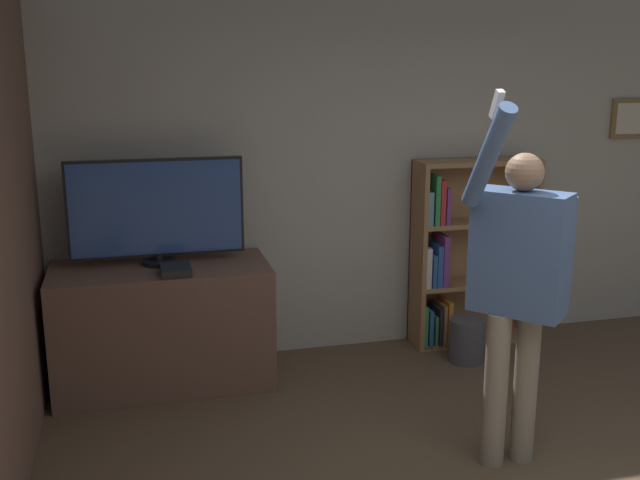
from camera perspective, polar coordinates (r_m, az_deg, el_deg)
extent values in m
cube|color=#B2AD9E|center=(5.70, 4.73, 5.16)|extent=(6.92, 0.06, 2.70)
cube|color=olive|center=(6.60, 22.53, 8.56)|extent=(0.33, 0.02, 0.32)
cube|color=beige|center=(6.59, 22.60, 8.54)|extent=(0.26, 0.01, 0.25)
cube|color=brown|center=(5.24, -11.88, -6.39)|extent=(1.44, 0.69, 0.84)
cylinder|color=black|center=(5.16, -12.14, -1.66)|extent=(0.22, 0.22, 0.03)
cylinder|color=black|center=(5.15, -12.17, -1.23)|extent=(0.06, 0.06, 0.05)
cube|color=black|center=(5.08, -12.35, 2.42)|extent=(1.15, 0.04, 0.66)
cube|color=#2D4C8C|center=(5.06, -12.34, 2.37)|extent=(1.12, 0.01, 0.62)
cube|color=black|center=(4.91, -10.93, -2.25)|extent=(0.19, 0.24, 0.05)
cube|color=#997047|center=(5.73, 7.49, -1.25)|extent=(0.04, 0.28, 1.45)
cube|color=#997047|center=(6.13, 15.56, -0.66)|extent=(0.04, 0.28, 1.45)
cube|color=#997047|center=(6.04, 11.11, -0.64)|extent=(0.96, 0.01, 1.45)
cube|color=#997047|center=(6.13, 11.34, -7.34)|extent=(0.89, 0.28, 0.04)
cube|color=#997047|center=(5.98, 11.55, -3.18)|extent=(0.89, 0.28, 0.04)
cube|color=#997047|center=(5.86, 11.77, 1.33)|extent=(0.89, 0.28, 0.04)
cube|color=#997047|center=(5.78, 12.00, 5.83)|extent=(0.89, 0.28, 0.04)
cube|color=#338447|center=(5.90, 7.66, -6.33)|extent=(0.03, 0.25, 0.33)
cube|color=#2D569E|center=(5.91, 8.07, -6.47)|extent=(0.03, 0.24, 0.30)
cube|color=#338447|center=(5.94, 8.43, -6.62)|extent=(0.02, 0.26, 0.25)
cube|color=#232328|center=(5.95, 8.75, -6.33)|extent=(0.02, 0.26, 0.31)
cube|color=#99663D|center=(5.95, 9.10, -6.20)|extent=(0.03, 0.24, 0.33)
cube|color=orange|center=(5.96, 9.48, -6.08)|extent=(0.03, 0.24, 0.35)
cube|color=beige|center=(5.74, 7.92, -1.95)|extent=(0.04, 0.23, 0.31)
cube|color=#2D569E|center=(5.76, 8.41, -2.21)|extent=(0.03, 0.20, 0.26)
cube|color=#2D569E|center=(5.76, 8.80, -1.86)|extent=(0.04, 0.20, 0.32)
cube|color=#7A3889|center=(5.79, 9.17, -1.43)|extent=(0.04, 0.24, 0.39)
cube|color=#5B8E99|center=(5.65, 8.00, 2.53)|extent=(0.04, 0.26, 0.25)
cube|color=#338447|center=(5.64, 8.59, 3.10)|extent=(0.04, 0.21, 0.37)
cube|color=red|center=(5.68, 8.91, 2.98)|extent=(0.04, 0.26, 0.34)
cube|color=#7A3889|center=(5.71, 9.28, 2.70)|extent=(0.03, 0.27, 0.27)
cylinder|color=gray|center=(4.25, 13.23, -11.06)|extent=(0.13, 0.13, 0.87)
cylinder|color=gray|center=(4.34, 15.38, -10.71)|extent=(0.13, 0.13, 0.87)
cube|color=#4C6B9E|center=(4.04, 14.95, -0.97)|extent=(0.49, 0.51, 0.66)
sphere|color=#9E7556|center=(3.96, 15.33, 5.01)|extent=(0.20, 0.20, 0.20)
cylinder|color=#4C6B9E|center=(4.18, 18.18, -0.90)|extent=(0.09, 0.09, 0.60)
cylinder|color=#4C6B9E|center=(3.71, 12.70, 6.21)|extent=(0.09, 0.42, 0.55)
cube|color=white|center=(3.64, 13.34, 10.04)|extent=(0.04, 0.09, 0.14)
cylinder|color=#4C4C51|center=(5.68, 11.11, -7.50)|extent=(0.26, 0.26, 0.32)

